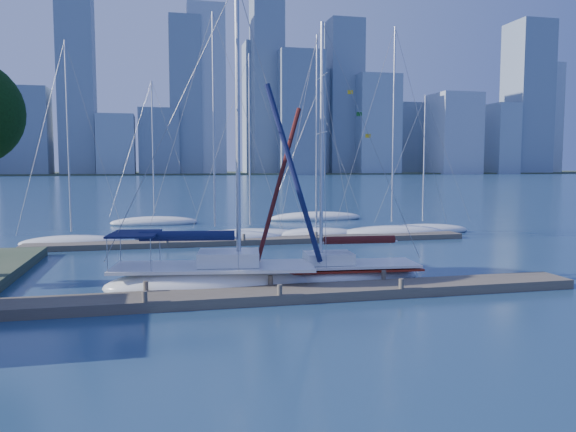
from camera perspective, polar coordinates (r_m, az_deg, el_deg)
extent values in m
plane|color=#172F4A|center=(22.59, -1.34, -8.50)|extent=(700.00, 700.00, 0.00)
cube|color=#50473B|center=(22.54, -1.34, -8.01)|extent=(26.00, 2.00, 0.40)
cube|color=#50473B|center=(38.39, -3.21, -2.54)|extent=(30.00, 1.80, 0.36)
cube|color=#38472D|center=(341.57, -12.21, 4.21)|extent=(800.00, 100.00, 1.50)
ellipsoid|color=silver|center=(24.41, -7.54, -6.86)|extent=(9.51, 4.34, 1.61)
cube|color=silver|center=(24.27, -7.56, -5.13)|extent=(8.81, 4.00, 0.13)
cube|color=silver|center=(24.18, -6.04, -4.25)|extent=(2.84, 2.31, 0.59)
cylinder|color=silver|center=(23.89, -5.13, 9.05)|extent=(0.19, 0.19, 11.78)
cylinder|color=silver|center=(24.17, -10.20, -2.25)|extent=(4.31, 0.76, 0.11)
cylinder|color=#111539|center=(24.15, -10.20, -2.00)|extent=(4.01, 1.02, 0.43)
cube|color=#111539|center=(24.46, -15.33, -1.76)|extent=(2.29, 2.81, 0.09)
ellipsoid|color=silver|center=(25.87, 5.29, -6.26)|extent=(7.74, 3.09, 1.33)
cube|color=silver|center=(25.75, 5.30, -4.90)|extent=(7.17, 2.84, 0.11)
cube|color=silver|center=(25.58, 4.14, -4.26)|extent=(2.25, 1.78, 0.49)
cylinder|color=silver|center=(25.17, 3.43, 7.21)|extent=(0.16, 0.16, 10.70)
cylinder|color=silver|center=(25.82, 7.28, -2.61)|extent=(3.58, 0.38, 0.09)
cylinder|color=#420E13|center=(25.81, 7.28, -2.42)|extent=(3.32, 0.62, 0.35)
cube|color=maroon|center=(25.78, 5.30, -5.23)|extent=(7.34, 2.96, 0.09)
ellipsoid|color=silver|center=(39.95, -21.12, -2.57)|extent=(6.97, 3.88, 1.04)
cylinder|color=silver|center=(39.65, -21.45, 7.47)|extent=(0.11, 0.11, 12.43)
ellipsoid|color=silver|center=(39.07, -7.41, -2.37)|extent=(9.74, 5.87, 1.23)
cylinder|color=silver|center=(38.84, -7.56, 9.56)|extent=(0.13, 0.13, 14.42)
ellipsoid|color=silver|center=(40.64, -3.86, -2.07)|extent=(8.21, 2.43, 1.14)
cylinder|color=silver|center=(40.34, -3.92, 7.67)|extent=(0.12, 0.12, 12.12)
ellipsoid|color=silver|center=(41.30, 2.87, -1.96)|extent=(6.84, 4.52, 1.11)
cylinder|color=silver|center=(41.05, 2.92, 8.64)|extent=(0.12, 0.12, 13.59)
ellipsoid|color=silver|center=(42.99, 10.48, -1.73)|extent=(8.80, 3.38, 1.20)
cylinder|color=silver|center=(42.78, 10.66, 9.01)|extent=(0.13, 0.13, 14.30)
ellipsoid|color=silver|center=(45.39, 13.50, -1.46)|extent=(7.97, 3.06, 1.07)
cylinder|color=silver|center=(45.10, 13.65, 5.67)|extent=(0.12, 0.12, 9.71)
ellipsoid|color=silver|center=(51.82, -13.41, -0.63)|extent=(7.98, 3.53, 1.10)
cylinder|color=silver|center=(51.59, -13.56, 6.74)|extent=(0.12, 0.12, 11.71)
ellipsoid|color=silver|center=(54.75, 2.86, -0.17)|extent=(9.36, 3.33, 1.20)
cylinder|color=silver|center=(54.52, 2.89, 6.50)|extent=(0.13, 0.13, 10.96)
cube|color=slate|center=(316.28, -25.06, 7.78)|extent=(22.70, 17.63, 44.30)
cube|color=#95A2B3|center=(333.99, -20.49, 7.16)|extent=(13.92, 17.61, 37.12)
cube|color=#8190A6|center=(307.35, -17.05, 6.91)|extent=(18.80, 19.81, 31.21)
cube|color=slate|center=(308.42, -12.98, 7.34)|extent=(20.87, 16.86, 34.94)
cube|color=#95A2B3|center=(314.59, -8.31, 12.47)|extent=(19.88, 14.99, 90.70)
cube|color=#8190A6|center=(332.56, -3.16, 10.77)|extent=(15.05, 17.46, 75.11)
cube|color=slate|center=(310.58, 1.21, 10.36)|extent=(24.14, 18.95, 66.36)
cube|color=#95A2B3|center=(331.30, 3.99, 9.40)|extent=(13.49, 17.11, 59.17)
cube|color=#8190A6|center=(324.97, 8.94, 9.11)|extent=(23.81, 18.80, 55.53)
cube|color=slate|center=(364.39, 11.77, 7.72)|extent=(18.00, 17.52, 43.82)
cube|color=#95A2B3|center=(344.92, 16.51, 7.98)|extent=(24.98, 23.94, 46.50)
cube|color=#8190A6|center=(360.73, 20.74, 7.32)|extent=(14.25, 21.38, 41.31)
cube|color=slate|center=(376.17, 23.10, 10.89)|extent=(22.02, 23.60, 90.46)
cube|color=#95A2B3|center=(406.98, 24.58, 8.97)|extent=(16.36, 17.08, 70.48)
cube|color=slate|center=(319.21, -20.75, 15.12)|extent=(17.59, 18.00, 124.11)
cube|color=slate|center=(313.95, -10.42, 11.80)|extent=(16.36, 18.00, 83.56)
cube|color=slate|center=(321.27, -2.16, 14.45)|extent=(16.87, 18.00, 113.75)
cube|color=slate|center=(330.74, 5.70, 11.83)|extent=(19.15, 18.00, 87.09)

